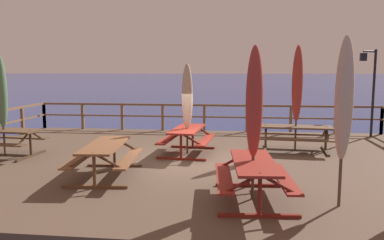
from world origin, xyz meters
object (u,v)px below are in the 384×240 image
picnic_table_front_left (254,171)px  patio_umbrella_tall_front (187,97)px  patio_umbrella_short_back (1,92)px  picnic_table_back_left (296,133)px  picnic_table_mid_left (3,136)px  patio_umbrella_short_mid (254,103)px  patio_umbrella_tall_mid_left (297,84)px  picnic_table_back_right (187,135)px  picnic_table_mid_centre (105,153)px  patio_umbrella_short_front (344,99)px  lamp_post_hooked (370,80)px

picnic_table_front_left → patio_umbrella_tall_front: bearing=114.5°
patio_umbrella_short_back → picnic_table_back_left: bearing=11.5°
picnic_table_mid_left → patio_umbrella_short_mid: size_ratio=0.75×
patio_umbrella_short_back → patio_umbrella_tall_front: bearing=9.6°
picnic_table_front_left → patio_umbrella_tall_mid_left: (1.45, 4.73, 1.47)m
picnic_table_back_left → patio_umbrella_tall_front: size_ratio=0.85×
patio_umbrella_tall_mid_left → picnic_table_back_right: bearing=-166.1°
patio_umbrella_tall_mid_left → patio_umbrella_short_mid: patio_umbrella_tall_mid_left is taller
picnic_table_mid_centre → patio_umbrella_tall_front: bearing=59.0°
picnic_table_front_left → patio_umbrella_short_front: size_ratio=0.72×
picnic_table_mid_centre → patio_umbrella_short_back: patio_umbrella_short_back is taller
picnic_table_mid_centre → patio_umbrella_tall_front: (1.58, 2.63, 1.12)m
picnic_table_back_left → picnic_table_front_left: 4.95m
picnic_table_back_left → picnic_table_front_left: bearing=-107.0°
patio_umbrella_short_back → picnic_table_mid_left: bearing=149.5°
patio_umbrella_tall_mid_left → lamp_post_hooked: (3.00, 2.86, 0.08)m
picnic_table_mid_centre → patio_umbrella_tall_mid_left: bearing=35.8°
picnic_table_mid_centre → picnic_table_mid_left: bearing=154.2°
picnic_table_back_left → picnic_table_mid_centre: size_ratio=0.98×
picnic_table_front_left → patio_umbrella_short_front: patio_umbrella_short_front is taller
picnic_table_mid_centre → picnic_table_front_left: size_ratio=1.04×
picnic_table_back_left → patio_umbrella_short_front: size_ratio=0.73×
picnic_table_back_left → patio_umbrella_tall_front: patio_umbrella_tall_front is taller
patio_umbrella_tall_front → patio_umbrella_short_back: bearing=-170.4°
picnic_table_back_right → patio_umbrella_tall_front: size_ratio=0.80×
picnic_table_front_left → patio_umbrella_tall_front: (-1.78, 3.90, 1.12)m
patio_umbrella_tall_front → patio_umbrella_short_front: bearing=-50.7°
picnic_table_back_left → picnic_table_mid_left: same height
picnic_table_back_left → patio_umbrella_tall_mid_left: patio_umbrella_tall_mid_left is taller
patio_umbrella_short_front → picnic_table_mid_left: bearing=159.5°
patio_umbrella_short_mid → lamp_post_hooked: 8.76m
picnic_table_back_left → picnic_table_back_right: size_ratio=1.06×
picnic_table_back_left → patio_umbrella_short_back: bearing=-168.5°
picnic_table_mid_centre → patio_umbrella_short_front: size_ratio=0.75×
picnic_table_mid_left → picnic_table_mid_centre: bearing=-25.8°
picnic_table_back_left → patio_umbrella_short_back: size_ratio=0.78×
picnic_table_mid_left → patio_umbrella_short_mid: patio_umbrella_short_mid is taller
picnic_table_mid_centre → patio_umbrella_short_mid: size_ratio=0.78×
patio_umbrella_tall_mid_left → patio_umbrella_short_front: size_ratio=1.04×
picnic_table_back_right → picnic_table_mid_centre: (-1.57, -2.66, 0.00)m
picnic_table_back_left → patio_umbrella_short_front: bearing=-89.0°
picnic_table_mid_left → patio_umbrella_tall_mid_left: bearing=11.3°
picnic_table_back_right → patio_umbrella_tall_mid_left: patio_umbrella_tall_mid_left is taller
patio_umbrella_tall_front → patio_umbrella_short_mid: patio_umbrella_short_mid is taller
picnic_table_mid_centre → patio_umbrella_tall_mid_left: patio_umbrella_tall_mid_left is taller
picnic_table_back_left → picnic_table_mid_centre: (-4.80, -3.46, 0.00)m
picnic_table_back_right → patio_umbrella_short_mid: size_ratio=0.72×
picnic_table_front_left → patio_umbrella_short_mid: size_ratio=0.75×
picnic_table_back_right → picnic_table_mid_centre: 3.09m
patio_umbrella_short_mid → picnic_table_mid_left: bearing=156.9°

